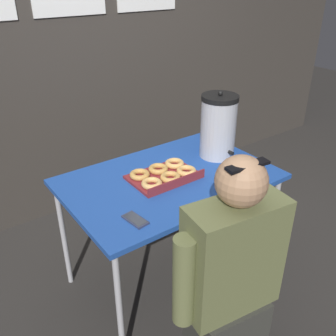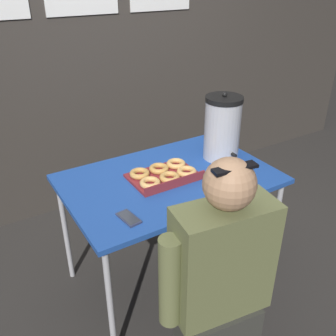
# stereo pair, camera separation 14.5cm
# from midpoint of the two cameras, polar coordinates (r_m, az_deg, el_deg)

# --- Properties ---
(ground_plane) EXTENTS (12.00, 12.00, 0.00)m
(ground_plane) POSITION_cam_midpoint_polar(r_m,az_deg,el_deg) (2.57, -1.50, -16.19)
(ground_plane) COLOR #2D2B28
(back_wall) EXTENTS (6.00, 0.11, 2.66)m
(back_wall) POSITION_cam_midpoint_polar(r_m,az_deg,el_deg) (2.95, -15.96, 18.12)
(back_wall) COLOR #38332D
(back_wall) RESTS_ON ground
(folding_table) EXTENTS (1.18, 0.78, 0.76)m
(folding_table) POSITION_cam_midpoint_polar(r_m,az_deg,el_deg) (2.14, -1.73, -2.64)
(folding_table) COLOR #1E479E
(folding_table) RESTS_ON ground
(donut_box) EXTENTS (0.39, 0.28, 0.05)m
(donut_box) POSITION_cam_midpoint_polar(r_m,az_deg,el_deg) (2.10, -2.59, -1.04)
(donut_box) COLOR maroon
(donut_box) RESTS_ON folding_table
(coffee_urn) EXTENTS (0.22, 0.25, 0.42)m
(coffee_urn) POSITION_cam_midpoint_polar(r_m,az_deg,el_deg) (2.29, 5.87, 6.32)
(coffee_urn) COLOR #B7B7BC
(coffee_urn) RESTS_ON folding_table
(cell_phone) EXTENTS (0.08, 0.14, 0.01)m
(cell_phone) POSITION_cam_midpoint_polar(r_m,az_deg,el_deg) (1.78, -7.39, -7.88)
(cell_phone) COLOR #2D334C
(cell_phone) RESTS_ON folding_table
(person_seated) EXTENTS (0.58, 0.28, 1.18)m
(person_seated) POSITION_cam_midpoint_polar(r_m,az_deg,el_deg) (1.76, 7.10, -16.85)
(person_seated) COLOR #33332D
(person_seated) RESTS_ON ground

